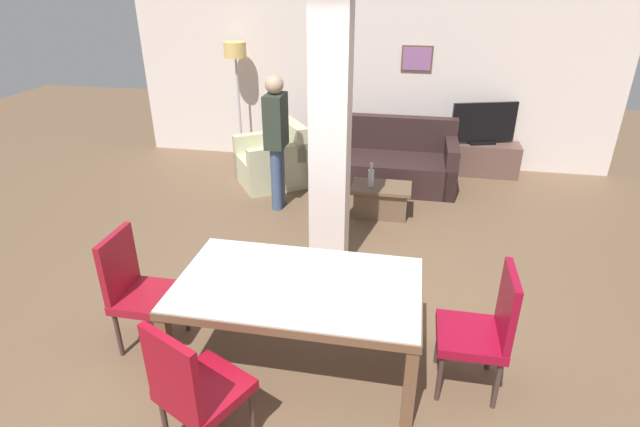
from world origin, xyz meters
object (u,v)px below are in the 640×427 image
object	(u,v)px
dining_chair_head_left	(137,286)
coffee_table	(381,200)
floor_lamp	(236,62)
armchair	(274,163)
bottle	(371,177)
dining_table	(298,298)
dining_chair_near_left	(193,386)
sofa	(386,163)
tv_stand	(479,159)
dining_chair_head_right	(484,327)
standing_person	(276,134)
tv_screen	(484,124)

from	to	relation	value
dining_chair_head_left	coffee_table	xyz separation A→B (m)	(1.68, 2.73, -0.33)
floor_lamp	dining_chair_head_left	bearing A→B (deg)	-81.42
armchair	bottle	bearing A→B (deg)	-153.93
dining_table	dining_chair_near_left	bearing A→B (deg)	-115.86
sofa	bottle	size ratio (longest dim) A/B	6.39
sofa	tv_stand	distance (m)	1.47
coffee_table	armchair	bearing A→B (deg)	153.99
dining_chair_head_left	armchair	size ratio (longest dim) A/B	0.83
dining_chair_head_right	standing_person	xyz separation A→B (m)	(-2.20, 2.73, 0.42)
dining_table	standing_person	distance (m)	2.89
armchair	bottle	size ratio (longest dim) A/B	3.94
coffee_table	dining_table	bearing A→B (deg)	-98.38
sofa	standing_person	distance (m)	1.77
dining_table	dining_chair_head_left	xyz separation A→B (m)	(-1.28, 0.00, -0.06)
floor_lamp	tv_stand	bearing A→B (deg)	0.96
dining_chair_head_left	standing_person	distance (m)	2.79
dining_table	bottle	size ratio (longest dim) A/B	5.90
dining_chair_head_right	coffee_table	size ratio (longest dim) A/B	1.36
armchair	coffee_table	xyz separation A→B (m)	(1.57, -0.77, -0.10)
tv_screen	standing_person	bearing A→B (deg)	15.51
tv_screen	floor_lamp	distance (m)	3.72
tv_screen	tv_stand	bearing A→B (deg)	180.00
dining_chair_near_left	coffee_table	world-z (taller)	dining_chair_near_left
sofa	coffee_table	size ratio (longest dim) A/B	2.66
dining_table	coffee_table	size ratio (longest dim) A/B	2.45
sofa	standing_person	world-z (taller)	standing_person
dining_table	armchair	bearing A→B (deg)	108.53
standing_person	tv_screen	bearing A→B (deg)	122.73
armchair	tv_stand	world-z (taller)	armchair
dining_chair_head_left	coffee_table	world-z (taller)	dining_chair_head_left
dining_chair_head_right	bottle	size ratio (longest dim) A/B	3.27
coffee_table	sofa	bearing A→B (deg)	91.10
armchair	standing_person	size ratio (longest dim) A/B	0.71
dining_chair_near_left	tv_screen	world-z (taller)	tv_screen
dining_chair_head_left	dining_chair_near_left	xyz separation A→B (m)	(0.85, -0.89, 0.00)
dining_chair_head_right	dining_chair_near_left	world-z (taller)	same
bottle	tv_stand	bearing A→B (deg)	49.94
armchair	floor_lamp	xyz separation A→B (m)	(-0.76, 0.85, 1.23)
sofa	coffee_table	xyz separation A→B (m)	(0.02, -1.04, -0.10)
dining_table	tv_stand	size ratio (longest dim) A/B	1.56
armchair	tv_screen	size ratio (longest dim) A/B	1.28
coffee_table	bottle	xyz separation A→B (m)	(-0.13, -0.04, 0.30)
sofa	floor_lamp	world-z (taller)	floor_lamp
dining_chair_head_right	tv_screen	bearing A→B (deg)	-5.22
dining_chair_head_left	standing_person	xyz separation A→B (m)	(0.38, 2.73, 0.42)
dining_table	bottle	bearing A→B (deg)	84.29
sofa	standing_person	xyz separation A→B (m)	(-1.28, -1.04, 0.66)
bottle	coffee_table	bearing A→B (deg)	14.85
dining_chair_head_right	tv_screen	size ratio (longest dim) A/B	1.06
sofa	armchair	xyz separation A→B (m)	(-1.55, -0.27, -0.00)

